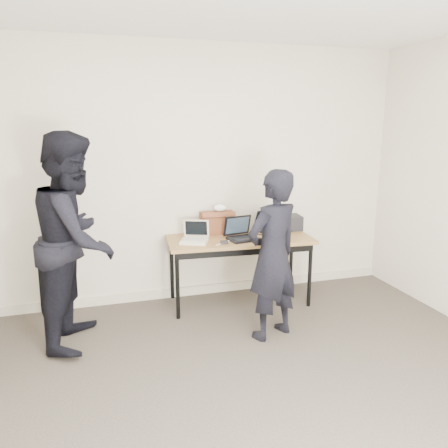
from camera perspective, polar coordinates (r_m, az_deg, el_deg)
name	(u,v)px	position (r m, az deg, el deg)	size (l,w,h in m)	color
room	(285,219)	(2.57, 7.99, 0.66)	(4.60, 4.60, 2.80)	#413A31
desk	(240,243)	(4.57, 2.07, -2.53)	(1.54, 0.75, 0.72)	olive
laptop_beige	(195,238)	(4.40, -3.84, -1.82)	(0.34, 0.34, 0.21)	beige
laptop_center	(241,234)	(4.50, 2.27, -1.32)	(0.34, 0.33, 0.23)	black
laptop_right	(272,226)	(4.85, 6.29, -0.30)	(0.42, 0.41, 0.24)	black
leather_satchel	(217,222)	(4.69, -0.87, 0.22)	(0.36, 0.19, 0.25)	brown
tissue	(220,208)	(4.66, -0.54, 2.13)	(0.13, 0.10, 0.08)	white
equipment_box	(288,222)	(4.94, 8.34, 0.20)	(0.28, 0.24, 0.16)	black
power_brick	(224,242)	(4.33, 0.03, -2.41)	(0.07, 0.05, 0.03)	black
cables	(255,237)	(4.59, 4.13, -1.69)	(0.90, 0.44, 0.01)	silver
person_typist	(273,256)	(3.85, 6.39, -4.13)	(0.55, 0.36, 1.52)	black
person_observer	(76,240)	(3.95, -18.81, -1.96)	(0.89, 0.69, 1.83)	black
baseboard	(200,290)	(4.99, -3.18, -8.57)	(4.50, 0.03, 0.10)	#C0B69F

